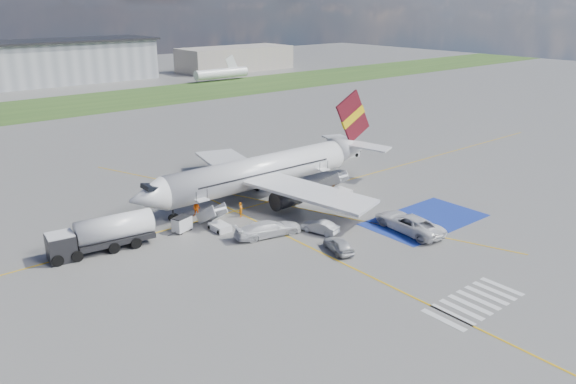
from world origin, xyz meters
The scene contains 22 objects.
ground centered at (0.00, 0.00, 0.00)m, with size 400.00×400.00×0.00m, color #60605E.
grass_strip centered at (0.00, 95.00, 0.01)m, with size 400.00×30.00×0.01m, color #2D4C1E.
taxiway_line_main centered at (0.00, 12.00, 0.01)m, with size 120.00×0.20×0.01m, color gold.
taxiway_line_cross centered at (-5.00, -10.00, 0.01)m, with size 0.20×60.00×0.01m, color gold.
taxiway_line_diag centered at (0.00, 12.00, 0.01)m, with size 0.20×60.00×0.01m, color gold.
staging_box centered at (10.00, -4.00, 0.01)m, with size 14.00×8.00×0.01m, color navy.
crosswalk centered at (-1.80, -18.00, 0.01)m, with size 9.00×4.00×0.01m.
terminal_centre centered at (20.00, 135.00, 6.00)m, with size 48.00×18.00×12.00m, color gray.
terminal_east centered at (75.00, 128.00, 4.00)m, with size 40.00×16.00×8.00m, color #A2998B.
airliner centered at (1.51, 14.00, 3.39)m, with size 36.81×32.95×11.92m.
airstairs_fwd centered at (-9.50, 8.70, 0.62)m, with size 1.90×5.20×3.60m.
airstairs_aft centered at (9.00, 8.70, 0.62)m, with size 1.90×5.20×3.60m.
fuel_tanker centered at (-21.25, 11.26, 1.46)m, with size 10.40×4.02×3.46m.
gpu_cart centered at (-12.81, 10.59, 0.76)m, with size 2.30×1.82×1.68m.
belt_loader centered at (22.10, 20.81, 0.38)m, with size 5.28×2.72×1.53m.
car_silver_a centered at (-3.47, -3.79, 0.71)m, with size 1.68×4.17×1.42m, color #ADAFB4.
car_silver_b centered at (-1.71, 0.87, 0.68)m, with size 1.45×4.16×1.37m, color #AAACB1.
van_white_a centered at (6.01, -4.81, 1.22)m, with size 3.01×6.52×2.45m, color silver.
van_white_b centered at (-6.42, 3.73, 1.08)m, with size 2.24×5.50×2.16m, color silver.
crew_fwd centered at (-5.45, 10.10, 0.87)m, with size 0.64×0.42×1.75m, color orange.
crew_nose centered at (-9.27, 13.49, 0.92)m, with size 0.90×0.70×1.84m, color orange.
crew_aft centered at (9.43, 10.32, 0.84)m, with size 0.98×0.41×1.68m, color orange.
Camera 1 is at (-39.53, -39.55, 23.55)m, focal length 35.00 mm.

